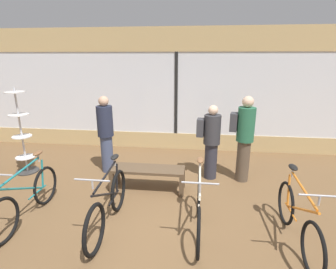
{
  "coord_description": "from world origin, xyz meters",
  "views": [
    {
      "loc": [
        0.61,
        -3.6,
        2.49
      ],
      "look_at": [
        0.0,
        1.5,
        0.95
      ],
      "focal_mm": 28.0,
      "sensor_mm": 36.0,
      "label": 1
    }
  ],
  "objects_px": {
    "bicycle_far_left": "(27,198)",
    "bicycle_left": "(108,205)",
    "bicycle_far_right": "(297,219)",
    "display_bench": "(148,172)",
    "customer_near_rack": "(106,133)",
    "bicycle_right": "(199,207)",
    "customer_by_window": "(211,140)",
    "accessory_rack": "(22,139)",
    "customer_mid_floor": "(244,136)"
  },
  "relations": [
    {
      "from": "bicycle_far_right",
      "to": "customer_by_window",
      "type": "relative_size",
      "value": 1.07
    },
    {
      "from": "bicycle_right",
      "to": "customer_near_rack",
      "type": "height_order",
      "value": "customer_near_rack"
    },
    {
      "from": "accessory_rack",
      "to": "display_bench",
      "type": "distance_m",
      "value": 2.92
    },
    {
      "from": "bicycle_right",
      "to": "customer_mid_floor",
      "type": "relative_size",
      "value": 0.93
    },
    {
      "from": "accessory_rack",
      "to": "customer_by_window",
      "type": "distance_m",
      "value": 4.05
    },
    {
      "from": "bicycle_far_left",
      "to": "bicycle_right",
      "type": "bearing_deg",
      "value": 1.17
    },
    {
      "from": "bicycle_far_left",
      "to": "bicycle_right",
      "type": "xyz_separation_m",
      "value": [
        2.66,
        0.05,
        0.0
      ]
    },
    {
      "from": "bicycle_far_right",
      "to": "customer_near_rack",
      "type": "relative_size",
      "value": 0.99
    },
    {
      "from": "accessory_rack",
      "to": "customer_mid_floor",
      "type": "relative_size",
      "value": 1.07
    },
    {
      "from": "customer_by_window",
      "to": "customer_mid_floor",
      "type": "xyz_separation_m",
      "value": [
        0.65,
        -0.05,
        0.12
      ]
    },
    {
      "from": "bicycle_far_left",
      "to": "customer_by_window",
      "type": "bearing_deg",
      "value": 32.91
    },
    {
      "from": "bicycle_far_left",
      "to": "accessory_rack",
      "type": "height_order",
      "value": "accessory_rack"
    },
    {
      "from": "accessory_rack",
      "to": "customer_near_rack",
      "type": "bearing_deg",
      "value": 8.18
    },
    {
      "from": "bicycle_left",
      "to": "bicycle_far_right",
      "type": "bearing_deg",
      "value": -0.85
    },
    {
      "from": "bicycle_left",
      "to": "bicycle_right",
      "type": "distance_m",
      "value": 1.34
    },
    {
      "from": "bicycle_far_left",
      "to": "bicycle_far_right",
      "type": "distance_m",
      "value": 3.98
    },
    {
      "from": "customer_by_window",
      "to": "customer_mid_floor",
      "type": "height_order",
      "value": "customer_mid_floor"
    },
    {
      "from": "bicycle_far_left",
      "to": "display_bench",
      "type": "relative_size",
      "value": 1.22
    },
    {
      "from": "bicycle_far_right",
      "to": "customer_by_window",
      "type": "xyz_separation_m",
      "value": [
        -1.11,
        1.94,
        0.46
      ]
    },
    {
      "from": "bicycle_left",
      "to": "customer_mid_floor",
      "type": "bearing_deg",
      "value": 40.07
    },
    {
      "from": "bicycle_right",
      "to": "customer_by_window",
      "type": "bearing_deg",
      "value": 83.18
    },
    {
      "from": "bicycle_far_left",
      "to": "customer_by_window",
      "type": "relative_size",
      "value": 1.09
    },
    {
      "from": "accessory_rack",
      "to": "customer_mid_floor",
      "type": "height_order",
      "value": "accessory_rack"
    },
    {
      "from": "bicycle_right",
      "to": "customer_near_rack",
      "type": "bearing_deg",
      "value": 137.47
    },
    {
      "from": "bicycle_far_left",
      "to": "customer_near_rack",
      "type": "bearing_deg",
      "value": 72.18
    },
    {
      "from": "accessory_rack",
      "to": "customer_mid_floor",
      "type": "bearing_deg",
      "value": 1.78
    },
    {
      "from": "bicycle_far_left",
      "to": "accessory_rack",
      "type": "relative_size",
      "value": 0.91
    },
    {
      "from": "bicycle_far_left",
      "to": "bicycle_left",
      "type": "bearing_deg",
      "value": -1.75
    },
    {
      "from": "bicycle_right",
      "to": "customer_near_rack",
      "type": "distance_m",
      "value": 2.81
    },
    {
      "from": "bicycle_right",
      "to": "customer_near_rack",
      "type": "relative_size",
      "value": 0.97
    },
    {
      "from": "customer_near_rack",
      "to": "customer_by_window",
      "type": "bearing_deg",
      "value": -1.64
    },
    {
      "from": "bicycle_far_right",
      "to": "customer_mid_floor",
      "type": "relative_size",
      "value": 0.95
    },
    {
      "from": "bicycle_far_left",
      "to": "bicycle_right",
      "type": "height_order",
      "value": "bicycle_far_left"
    },
    {
      "from": "bicycle_far_right",
      "to": "display_bench",
      "type": "relative_size",
      "value": 1.2
    },
    {
      "from": "bicycle_far_right",
      "to": "display_bench",
      "type": "height_order",
      "value": "bicycle_far_right"
    },
    {
      "from": "display_bench",
      "to": "bicycle_left",
      "type": "bearing_deg",
      "value": -106.59
    },
    {
      "from": "bicycle_far_left",
      "to": "accessory_rack",
      "type": "distance_m",
      "value": 2.07
    },
    {
      "from": "bicycle_right",
      "to": "accessory_rack",
      "type": "distance_m",
      "value": 4.17
    },
    {
      "from": "bicycle_left",
      "to": "customer_by_window",
      "type": "distance_m",
      "value": 2.49
    },
    {
      "from": "bicycle_far_right",
      "to": "bicycle_left",
      "type": "bearing_deg",
      "value": 179.15
    },
    {
      "from": "bicycle_right",
      "to": "display_bench",
      "type": "height_order",
      "value": "bicycle_right"
    },
    {
      "from": "customer_by_window",
      "to": "customer_mid_floor",
      "type": "relative_size",
      "value": 0.89
    },
    {
      "from": "customer_near_rack",
      "to": "customer_mid_floor",
      "type": "xyz_separation_m",
      "value": [
        2.91,
        -0.11,
        0.06
      ]
    },
    {
      "from": "bicycle_left",
      "to": "bicycle_right",
      "type": "xyz_separation_m",
      "value": [
        1.33,
        0.09,
        -0.0
      ]
    },
    {
      "from": "bicycle_far_left",
      "to": "accessory_rack",
      "type": "xyz_separation_m",
      "value": [
        -1.17,
        1.67,
        0.39
      ]
    },
    {
      "from": "bicycle_far_right",
      "to": "customer_near_rack",
      "type": "bearing_deg",
      "value": 149.23
    },
    {
      "from": "bicycle_far_left",
      "to": "customer_by_window",
      "type": "xyz_separation_m",
      "value": [
        2.87,
        1.86,
        0.46
      ]
    },
    {
      "from": "bicycle_left",
      "to": "accessory_rack",
      "type": "distance_m",
      "value": 3.04
    },
    {
      "from": "bicycle_far_right",
      "to": "customer_by_window",
      "type": "height_order",
      "value": "customer_by_window"
    },
    {
      "from": "display_bench",
      "to": "customer_near_rack",
      "type": "distance_m",
      "value": 1.4
    }
  ]
}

